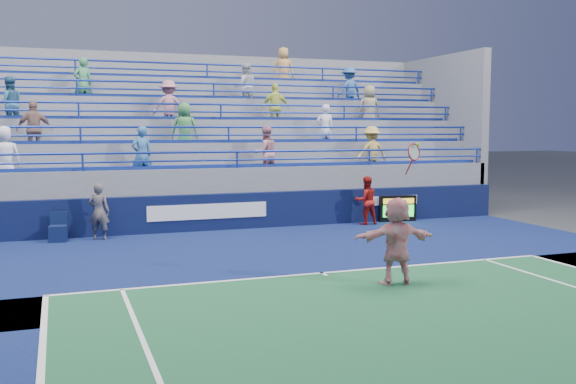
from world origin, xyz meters
name	(u,v)px	position (x,y,z in m)	size (l,w,h in m)	color
ground	(322,274)	(0.00, 0.00, 0.00)	(120.00, 120.00, 0.00)	#333538
sponsor_wall	(239,211)	(0.00, 6.50, 0.55)	(18.00, 0.32, 1.10)	#091334
bleacher_stand	(211,171)	(0.00, 10.27, 1.55)	(18.00, 5.60, 6.13)	slate
serve_speed_board	(398,209)	(5.29, 6.18, 0.44)	(1.26, 0.30, 0.87)	black
judge_chair	(58,233)	(-5.21, 5.95, 0.26)	(0.50, 0.51, 0.80)	#0C183D
tennis_player	(396,241)	(1.01, -1.33, 0.87)	(1.66, 0.74, 2.78)	white
line_judge	(99,212)	(-4.14, 5.92, 0.79)	(0.57, 0.38, 1.57)	#161D3C
ball_girl	(366,201)	(4.03, 5.97, 0.77)	(0.75, 0.58, 1.54)	#A01612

